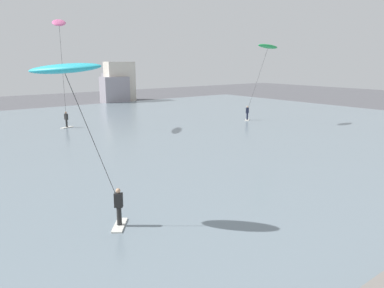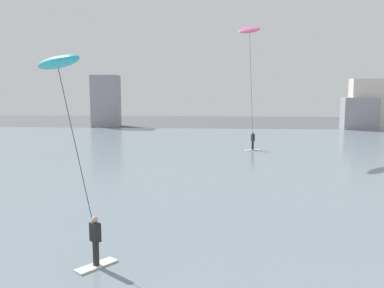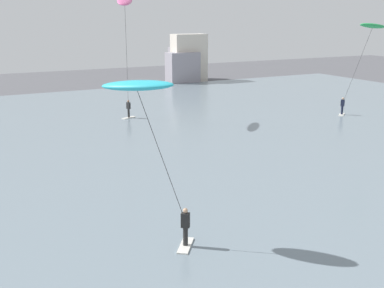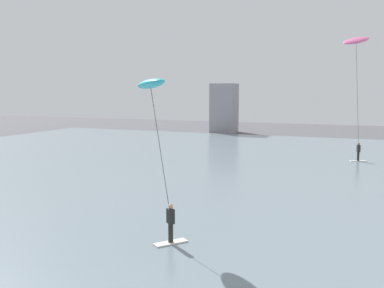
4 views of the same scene
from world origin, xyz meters
name	(u,v)px [view 2 (image 2 of 4)]	position (x,y,z in m)	size (l,w,h in m)	color
water_bay	(227,166)	(0.00, 30.01, 0.05)	(84.00, 52.00, 0.10)	slate
far_shore_buildings	(283,106)	(7.82, 58.38, 2.97)	(40.22, 5.26, 7.23)	gray
kitesurfer_pink	(250,39)	(1.81, 35.96, 9.57)	(2.70, 3.85, 10.86)	silver
kitesurfer_cyan	(61,81)	(-5.63, 13.84, 5.95)	(3.40, 3.33, 6.76)	silver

